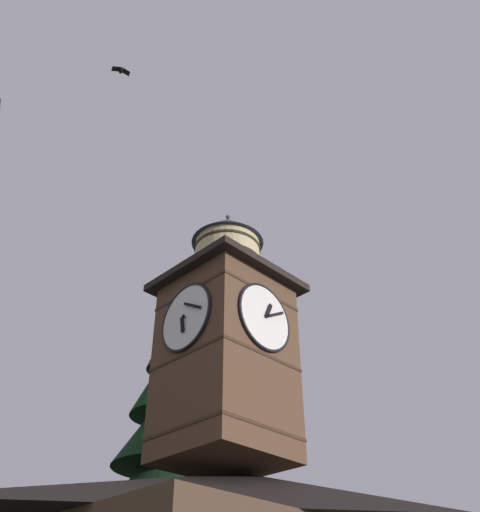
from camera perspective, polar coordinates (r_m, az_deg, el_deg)
name	(u,v)px	position (r m, az deg, el deg)	size (l,w,h in m)	color
clock_tower	(226,338)	(18.91, -1.41, -8.17)	(4.09, 4.09, 9.25)	brown
flying_bird_high	(121,70)	(21.61, -11.76, 17.64)	(0.66, 0.43, 0.15)	black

